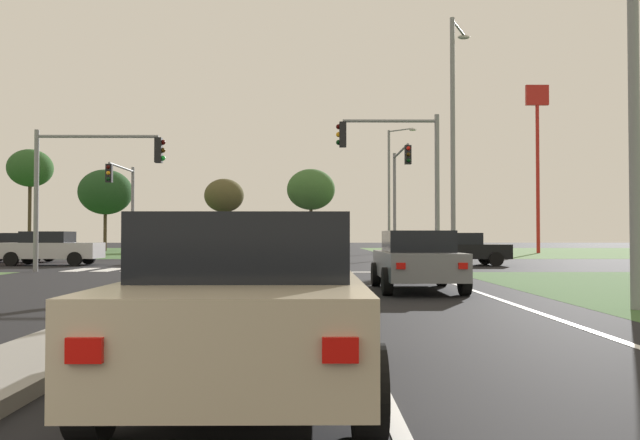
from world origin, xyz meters
The scene contains 39 objects.
ground_plane centered at (0.00, 30.00, 0.00)m, with size 200.00×200.00×0.00m, color black.
grass_verge_far_right centered at (25.50, 54.50, 0.00)m, with size 35.00×35.00×0.01m, color #476B38.
median_island_near centered at (0.00, 11.00, 0.07)m, with size 1.20×22.00×0.14m, color gray.
median_island_far centered at (0.00, 55.00, 0.07)m, with size 1.20×36.00×0.14m, color gray.
lane_dash_near centered at (3.50, 3.51, 0.01)m, with size 0.14×2.00×0.01m, color silver.
lane_dash_second centered at (3.50, 9.51, 0.01)m, with size 0.14×2.00×0.01m, color silver.
lane_dash_third centered at (3.50, 15.51, 0.01)m, with size 0.14×2.00×0.01m, color silver.
lane_dash_fourth centered at (3.50, 21.51, 0.01)m, with size 0.14×2.00×0.01m, color silver.
lane_dash_fifth centered at (3.50, 27.51, 0.01)m, with size 0.14×2.00×0.01m, color silver.
edge_line_right centered at (6.85, 12.00, 0.01)m, with size 0.14×24.00×0.01m, color silver.
stop_bar_near centered at (3.80, 23.00, 0.01)m, with size 6.40×0.50×0.01m, color silver.
crosswalk_bar_near centered at (-6.40, 24.80, 0.01)m, with size 0.70×2.80×0.01m, color silver.
crosswalk_bar_second centered at (-5.25, 24.80, 0.01)m, with size 0.70×2.80×0.01m, color silver.
crosswalk_bar_third centered at (-4.10, 24.80, 0.01)m, with size 0.70×2.80×0.01m, color silver.
crosswalk_bar_fourth centered at (-2.95, 24.80, 0.01)m, with size 0.70×2.80×0.01m, color silver.
crosswalk_bar_fifth centered at (-1.80, 24.80, 0.01)m, with size 0.70×2.80×0.01m, color silver.
crosswalk_bar_sixth centered at (-0.65, 24.80, 0.01)m, with size 0.70×2.80×0.01m, color silver.
crosswalk_bar_seventh centered at (0.50, 24.80, 0.01)m, with size 0.70×2.80×0.01m, color silver.
crosswalk_bar_eighth centered at (1.65, 24.80, 0.01)m, with size 0.70×2.80×0.01m, color silver.
car_teal_near centered at (2.44, 13.46, 0.76)m, with size 2.07×4.61×1.47m.
car_grey_second centered at (5.46, 14.80, 0.76)m, with size 1.99×4.31×1.48m.
car_black_third centered at (9.62, 28.56, 0.77)m, with size 4.26×2.08×1.49m.
car_silver_fourth centered at (-9.30, 29.03, 0.80)m, with size 4.49×2.03×1.56m.
car_blue_fifth centered at (-2.75, 31.11, 0.81)m, with size 4.63×2.01×1.59m.
car_beige_sixth centered at (2.36, 4.23, 0.78)m, with size 2.05×4.37×1.53m.
car_red_seventh centered at (-12.45, 32.38, 0.77)m, with size 4.21×2.04×1.50m.
traffic_signal_far_right centered at (7.60, 34.54, 4.30)m, with size 0.32×5.84×6.18m.
traffic_signal_near_left centered at (-5.76, 23.40, 3.74)m, with size 4.96×0.32×5.38m.
traffic_signal_near_right centered at (6.26, 23.40, 4.06)m, with size 3.94×0.32×5.99m.
traffic_signal_far_left centered at (-7.60, 34.84, 3.70)m, with size 0.32×4.75×5.35m.
street_lamp_near centered at (8.68, 10.56, 5.55)m, with size 2.09×0.61×10.05m.
street_lamp_second centered at (8.92, 26.53, 5.94)m, with size 1.34×2.33×10.70m.
street_lamp_third centered at (8.99, 50.02, 5.43)m, with size 2.04×1.80×9.71m.
pedestrian_at_median centered at (0.22, 39.44, 1.13)m, with size 0.34×0.34×1.64m.
fastfood_pole_sign centered at (20.58, 50.09, 9.56)m, with size 1.80×0.40×13.30m.
treeline_near centered at (-25.07, 63.30, 7.99)m, with size 4.36×4.36×9.90m.
treeline_second centered at (-15.96, 57.96, 5.31)m, with size 4.79×4.79×7.36m.
treeline_third centered at (-5.49, 59.85, 5.10)m, with size 3.69×3.69×6.70m.
treeline_fourth centered at (2.63, 60.01, 5.70)m, with size 4.52×4.52×7.64m.
Camera 1 is at (2.91, -1.50, 1.35)m, focal length 36.91 mm.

